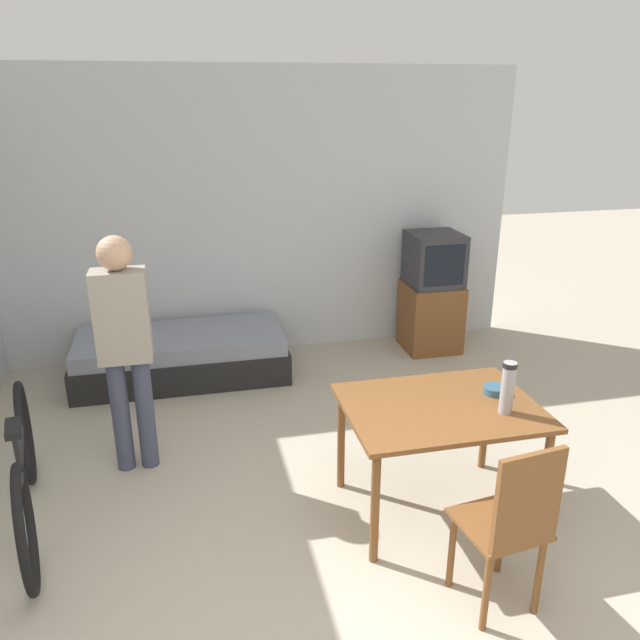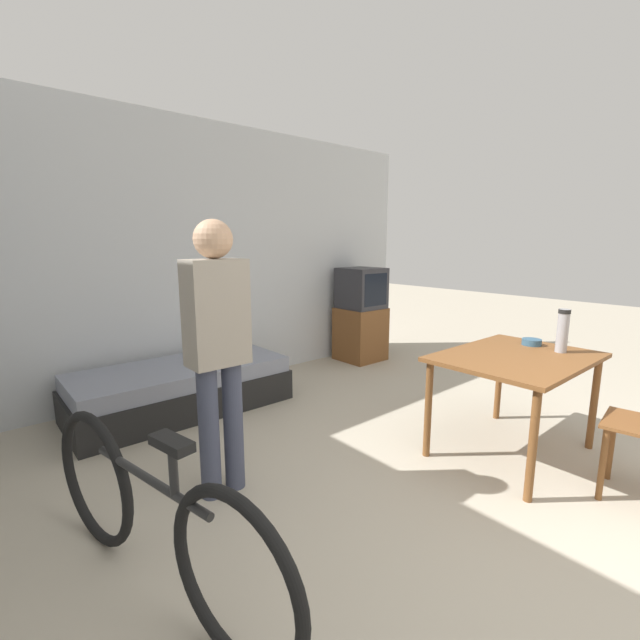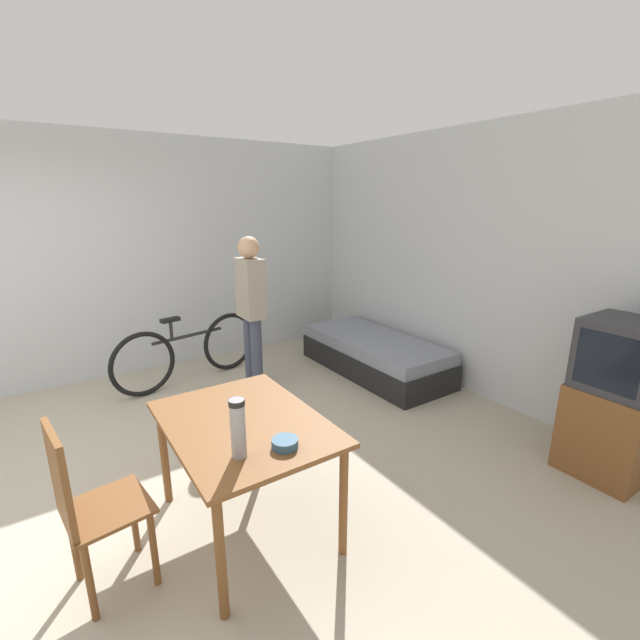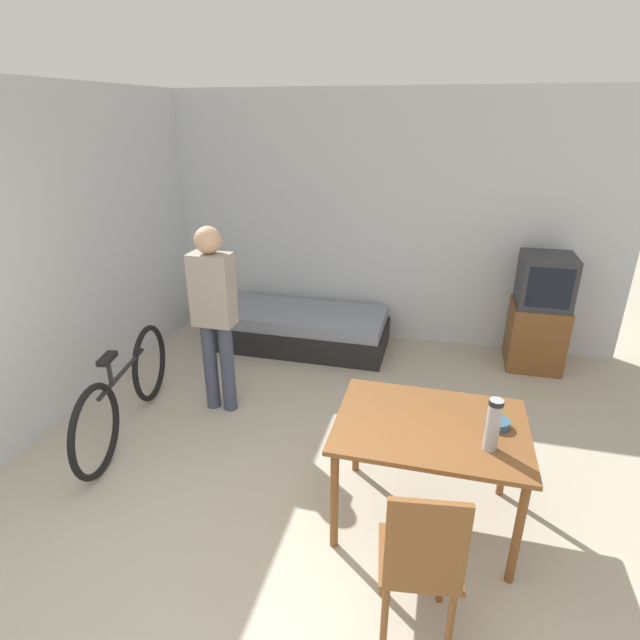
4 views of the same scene
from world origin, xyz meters
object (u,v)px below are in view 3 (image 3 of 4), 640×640
at_px(tv, 614,401).
at_px(bicycle, 189,351).
at_px(daybed, 375,355).
at_px(dining_table, 244,434).
at_px(mate_bowl, 285,443).
at_px(wooden_chair, 86,503).
at_px(thermos_flask, 238,426).
at_px(person_standing, 251,304).

bearing_deg(tv, bicycle, -148.76).
distance_m(daybed, dining_table, 2.79).
height_order(daybed, dining_table, dining_table).
bearing_deg(dining_table, tv, 68.46).
relative_size(dining_table, mate_bowl, 8.09).
xyz_separation_m(tv, bicycle, (-3.39, -2.05, -0.22)).
bearing_deg(wooden_chair, bicycle, 152.85).
bearing_deg(thermos_flask, person_standing, 153.58).
xyz_separation_m(daybed, tv, (2.46, 0.14, 0.37)).
height_order(daybed, mate_bowl, mate_bowl).
distance_m(thermos_flask, mate_bowl, 0.28).
xyz_separation_m(dining_table, bicycle, (-2.42, 0.40, -0.28)).
bearing_deg(tv, dining_table, -111.54).
distance_m(wooden_chair, thermos_flask, 0.83).
bearing_deg(wooden_chair, mate_bowl, 67.97).
relative_size(daybed, bicycle, 1.09).
bearing_deg(tv, thermos_flask, -103.82).
height_order(tv, bicycle, tv).
distance_m(wooden_chair, mate_bowl, 1.01).
distance_m(dining_table, mate_bowl, 0.40).
bearing_deg(thermos_flask, daybed, 126.20).
relative_size(bicycle, mate_bowl, 12.23).
height_order(daybed, wooden_chair, wooden_chair).
height_order(wooden_chair, person_standing, person_standing).
relative_size(bicycle, person_standing, 1.05).
bearing_deg(dining_table, mate_bowl, 9.89).
bearing_deg(thermos_flask, tv, 76.18).
distance_m(daybed, wooden_chair, 3.52).
distance_m(tv, person_standing, 3.22).
bearing_deg(wooden_chair, person_standing, 136.36).
bearing_deg(bicycle, daybed, 64.15).
bearing_deg(person_standing, wooden_chair, -43.64).
bearing_deg(dining_table, daybed, 122.77).
distance_m(daybed, tv, 2.49).
bearing_deg(thermos_flask, mate_bowl, 76.16).
height_order(dining_table, wooden_chair, wooden_chair).
height_order(tv, thermos_flask, tv).
xyz_separation_m(tv, thermos_flask, (-0.64, -2.62, 0.32)).
height_order(wooden_chair, bicycle, wooden_chair).
xyz_separation_m(person_standing, mate_bowl, (2.21, -0.84, -0.20)).
bearing_deg(person_standing, bicycle, -139.51).
distance_m(bicycle, person_standing, 0.98).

